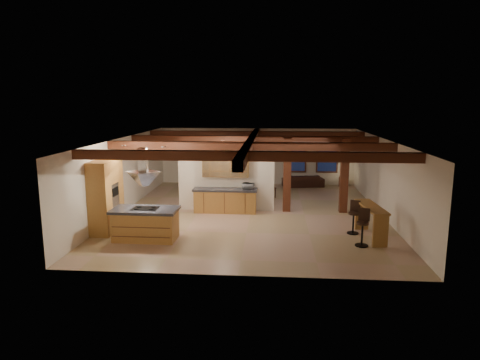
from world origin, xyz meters
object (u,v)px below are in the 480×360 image
object	(u,v)px
kitchen_island	(146,224)
dining_table	(252,193)
bar_counter	(371,216)
sofa	(303,181)

from	to	relation	value
kitchen_island	dining_table	distance (m)	6.39
dining_table	bar_counter	world-z (taller)	bar_counter
dining_table	sofa	bearing A→B (deg)	57.21
dining_table	kitchen_island	bearing A→B (deg)	-114.48
kitchen_island	sofa	size ratio (longest dim) A/B	1.00
kitchen_island	dining_table	bearing A→B (deg)	61.44
dining_table	bar_counter	distance (m)	6.34
kitchen_island	bar_counter	xyz separation A→B (m)	(7.08, 0.73, 0.20)
sofa	bar_counter	xyz separation A→B (m)	(1.59, -8.13, 0.41)
sofa	bar_counter	distance (m)	8.29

